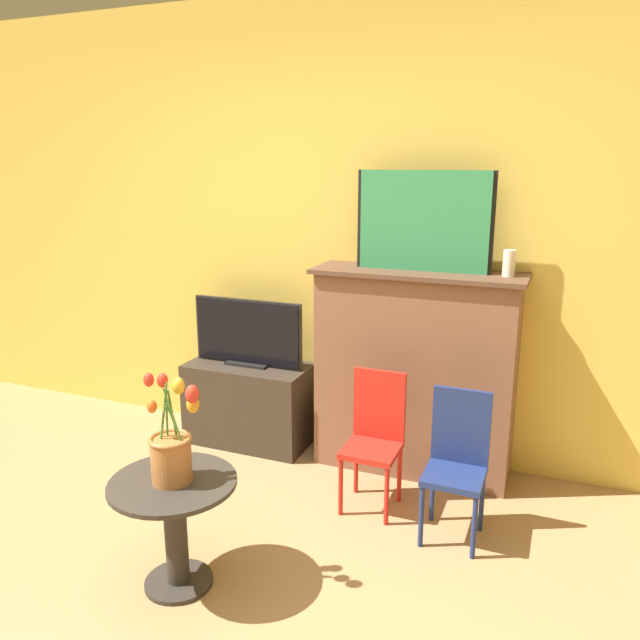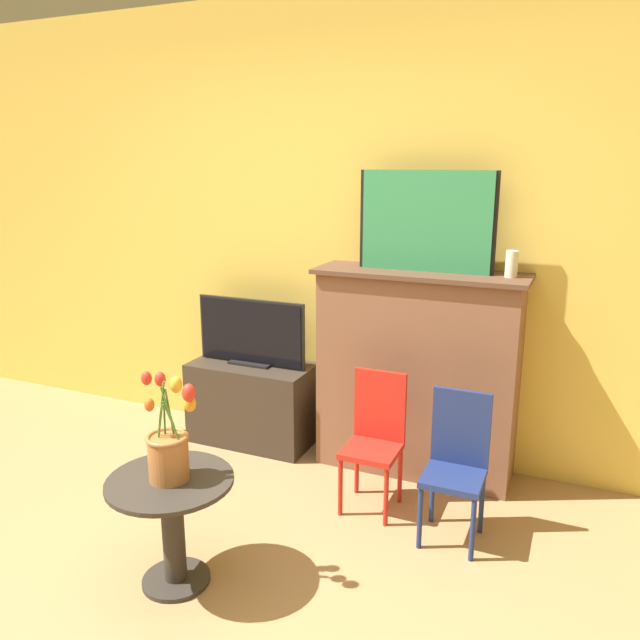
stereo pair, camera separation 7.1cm
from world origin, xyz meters
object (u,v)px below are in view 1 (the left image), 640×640
(chair_blue, at_px, (457,457))
(vase_tulips, at_px, (172,449))
(tv_monitor, at_px, (248,334))
(painting, at_px, (424,221))
(chair_red, at_px, (375,433))

(chair_blue, distance_m, vase_tulips, 1.33)
(vase_tulips, bearing_deg, tv_monitor, 106.02)
(tv_monitor, relative_size, chair_blue, 1.02)
(chair_blue, bearing_deg, vase_tulips, -140.74)
(tv_monitor, bearing_deg, painting, 2.35)
(chair_red, xyz_separation_m, vase_tulips, (-0.57, -0.94, 0.23))
(painting, relative_size, vase_tulips, 1.64)
(painting, relative_size, tv_monitor, 1.02)
(painting, xyz_separation_m, vase_tulips, (-0.68, -1.41, -0.82))
(tv_monitor, xyz_separation_m, chair_red, (0.97, -0.43, -0.32))
(painting, relative_size, chair_blue, 1.04)
(vase_tulips, bearing_deg, painting, 64.45)
(painting, height_order, tv_monitor, painting)
(chair_blue, relative_size, vase_tulips, 1.58)
(chair_blue, height_order, vase_tulips, vase_tulips)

